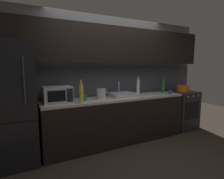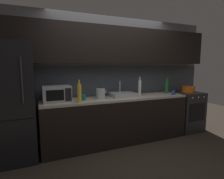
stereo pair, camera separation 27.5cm
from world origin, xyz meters
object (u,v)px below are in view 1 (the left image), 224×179
at_px(wine_bottle_green, 163,86).
at_px(cooking_pot, 183,88).
at_px(wine_bottle_white, 138,87).
at_px(microwave, 57,94).
at_px(mug_blue, 170,92).
at_px(oven_range, 181,110).
at_px(mug_teal, 84,98).
at_px(refrigerator, 11,105).
at_px(wine_bottle_yellow, 81,93).
at_px(kettle, 101,94).

relative_size(wine_bottle_green, cooking_pot, 1.23).
height_order(wine_bottle_white, cooking_pot, wine_bottle_white).
height_order(wine_bottle_green, wine_bottle_white, wine_bottle_white).
relative_size(microwave, wine_bottle_green, 1.30).
bearing_deg(microwave, mug_blue, -4.64).
bearing_deg(cooking_pot, wine_bottle_green, 174.69).
bearing_deg(wine_bottle_green, oven_range, -5.61).
height_order(microwave, mug_teal, microwave).
height_order(refrigerator, wine_bottle_green, refrigerator).
bearing_deg(wine_bottle_yellow, oven_range, 4.52).
relative_size(wine_bottle_green, wine_bottle_white, 0.92).
bearing_deg(mug_blue, wine_bottle_green, 88.80).
height_order(oven_range, wine_bottle_green, wine_bottle_green).
height_order(refrigerator, oven_range, refrigerator).
xyz_separation_m(kettle, cooking_pot, (2.15, 0.03, -0.03)).
bearing_deg(wine_bottle_white, microwave, -178.07).
xyz_separation_m(kettle, mug_blue, (1.57, -0.14, -0.05)).
relative_size(wine_bottle_yellow, cooking_pot, 1.33).
xyz_separation_m(refrigerator, mug_teal, (1.12, -0.04, 0.02)).
distance_m(microwave, mug_teal, 0.46).
distance_m(oven_range, microwave, 2.96).
xyz_separation_m(mug_teal, cooking_pot, (2.48, 0.04, 0.02)).
xyz_separation_m(wine_bottle_white, cooking_pot, (1.26, -0.07, -0.09)).
bearing_deg(refrigerator, kettle, -1.13).
height_order(microwave, mug_blue, microwave).
bearing_deg(oven_range, kettle, -179.27).
distance_m(wine_bottle_green, wine_bottle_yellow, 2.02).
height_order(wine_bottle_yellow, mug_teal, wine_bottle_yellow).
distance_m(wine_bottle_white, cooking_pot, 1.26).
bearing_deg(oven_range, mug_teal, -179.00).
xyz_separation_m(wine_bottle_green, mug_blue, (-0.00, -0.23, -0.10)).
bearing_deg(mug_blue, kettle, 174.80).
relative_size(wine_bottle_white, wine_bottle_yellow, 1.00).
distance_m(refrigerator, wine_bottle_yellow, 1.05).
relative_size(microwave, wine_bottle_yellow, 1.21).
bearing_deg(wine_bottle_green, refrigerator, -178.98).
height_order(oven_range, kettle, kettle).
bearing_deg(mug_teal, microwave, 171.94).
height_order(kettle, mug_blue, kettle).
height_order(microwave, wine_bottle_white, wine_bottle_white).
relative_size(oven_range, mug_teal, 9.00).
bearing_deg(oven_range, wine_bottle_yellow, -175.48).
bearing_deg(cooking_pot, microwave, 179.64).
distance_m(oven_range, wine_bottle_yellow, 2.65).
xyz_separation_m(wine_bottle_green, mug_teal, (-1.90, -0.10, -0.10)).
xyz_separation_m(oven_range, mug_teal, (-2.46, -0.04, 0.50)).
distance_m(refrigerator, cooking_pot, 3.60).
bearing_deg(kettle, cooking_pot, 0.77).
distance_m(refrigerator, oven_range, 3.62).
bearing_deg(refrigerator, mug_blue, -3.25).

